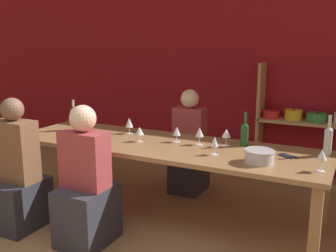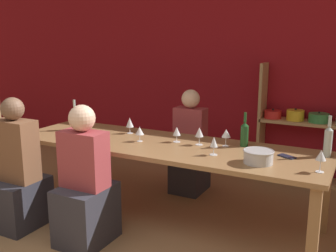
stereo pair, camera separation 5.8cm
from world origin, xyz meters
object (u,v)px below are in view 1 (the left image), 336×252
object	(u,v)px
wine_glass_empty_a	(215,142)
cell_phone	(287,156)
wine_bottle_green	(74,118)
wine_glass_empty_c	(177,131)
mixing_bowl	(259,156)
person_far_a	(189,154)
wine_bottle_amber	(328,140)
wine_glass_white_c	(199,133)
wine_glass_empty_b	(129,123)
wine_bottle_dark	(245,133)
person_near_a	(18,181)
wine_glass_white_a	(322,155)
shelf_unit	(301,139)
wine_glass_white_b	(140,131)
person_near_b	(86,193)
dining_table	(163,151)
wine_glass_red_b	(226,134)
wine_glass_red_a	(82,119)

from	to	relation	value
wine_glass_empty_a	cell_phone	world-z (taller)	wine_glass_empty_a
wine_bottle_green	wine_glass_empty_c	xyz separation A→B (m)	(1.21, 0.04, -0.03)
mixing_bowl	person_far_a	size ratio (longest dim) A/B	0.21
wine_bottle_amber	wine_glass_white_c	size ratio (longest dim) A/B	2.09
wine_glass_empty_b	person_far_a	xyz separation A→B (m)	(0.46, 0.52, -0.41)
wine_bottle_dark	person_near_a	bearing A→B (deg)	-149.48
wine_glass_white_a	person_near_a	size ratio (longest dim) A/B	0.14
mixing_bowl	wine_glass_empty_a	bearing A→B (deg)	173.16
person_far_a	shelf_unit	bearing A→B (deg)	-139.04
wine_glass_white_a	mixing_bowl	bearing A→B (deg)	179.47
wine_glass_white_b	person_near_a	distance (m)	1.19
person_near_b	mixing_bowl	bearing A→B (deg)	23.57
wine_glass_white_c	wine_glass_empty_a	bearing A→B (deg)	-45.92
shelf_unit	wine_bottle_green	bearing A→B (deg)	-143.50
dining_table	shelf_unit	bearing A→B (deg)	58.27
wine_glass_white_a	wine_glass_red_b	xyz separation A→B (m)	(-0.86, 0.36, -0.01)
mixing_bowl	person_near_a	distance (m)	2.15
person_far_a	wine_glass_red_b	bearing A→B (deg)	137.81
wine_glass_white_c	wine_glass_white_a	bearing A→B (deg)	-15.17
mixing_bowl	wine_glass_red_b	bearing A→B (deg)	137.87
mixing_bowl	person_near_a	xyz separation A→B (m)	(-2.03, -0.61, -0.35)
wine_glass_empty_b	wine_glass_red_b	bearing A→B (deg)	-1.28
wine_glass_white_a	cell_phone	size ratio (longest dim) A/B	1.03
wine_glass_empty_a	wine_glass_white_b	size ratio (longest dim) A/B	1.12
wine_bottle_amber	person_near_b	xyz separation A→B (m)	(-1.76, -1.01, -0.43)
wine_glass_red_a	wine_glass_empty_b	world-z (taller)	wine_glass_empty_b
cell_phone	wine_glass_red_b	bearing A→B (deg)	171.63
wine_glass_white_b	wine_glass_empty_b	distance (m)	0.35
dining_table	person_near_b	size ratio (longest dim) A/B	2.54
wine_glass_white_b	person_near_a	size ratio (longest dim) A/B	0.12
wine_glass_red_a	cell_phone	xyz separation A→B (m)	(2.24, -0.10, -0.10)
wine_glass_empty_b	person_near_a	size ratio (longest dim) A/B	0.14
wine_glass_white_a	person_far_a	world-z (taller)	person_far_a
wine_glass_red_a	wine_glass_white_b	bearing A→B (deg)	-14.33
wine_bottle_dark	wine_glass_red_b	bearing A→B (deg)	-150.41
cell_phone	person_near_a	size ratio (longest dim) A/B	0.14
wine_glass_red_b	person_near_b	bearing A→B (deg)	-134.21
wine_glass_white_a	wine_glass_empty_c	size ratio (longest dim) A/B	1.14
wine_bottle_amber	wine_glass_red_b	xyz separation A→B (m)	(-0.86, -0.09, -0.02)
wine_glass_empty_b	person_near_a	distance (m)	1.21
wine_bottle_amber	person_near_a	xyz separation A→B (m)	(-2.49, -1.05, -0.43)
wine_glass_empty_c	person_near_b	xyz separation A→B (m)	(-0.43, -0.85, -0.39)
person_near_a	person_far_a	bearing A→B (deg)	55.82
shelf_unit	person_far_a	size ratio (longest dim) A/B	1.22
person_near_b	wine_bottle_dark	bearing A→B (deg)	43.92
dining_table	wine_glass_red_a	distance (m)	1.14
mixing_bowl	person_near_a	world-z (taller)	person_near_a
wine_glass_white_b	cell_phone	size ratio (longest dim) A/B	0.87
person_near_a	wine_glass_empty_c	bearing A→B (deg)	37.65
wine_glass_white_b	cell_phone	distance (m)	1.37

